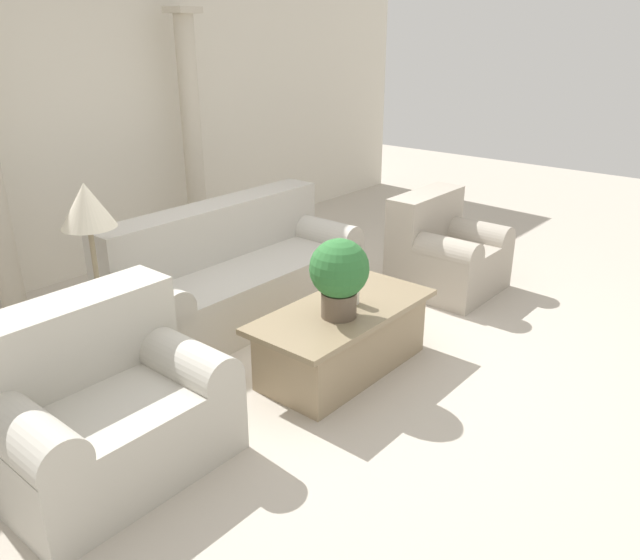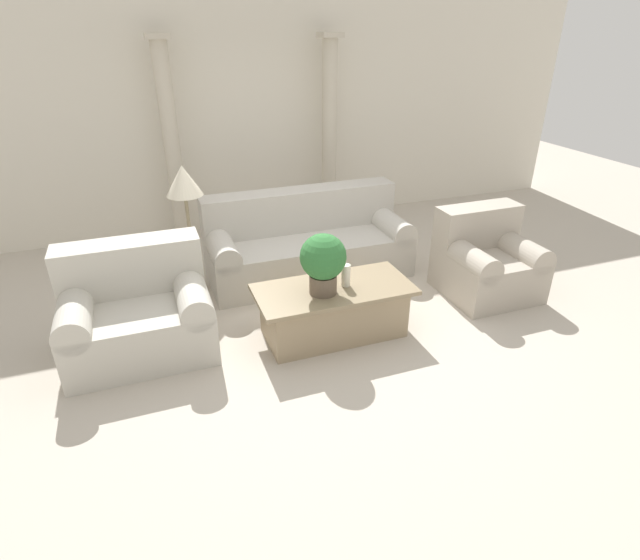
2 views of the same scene
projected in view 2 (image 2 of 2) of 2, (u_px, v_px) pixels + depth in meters
The scene contains 11 objects.
ground_plane at pixel (318, 317), 4.89m from camera, with size 16.00×16.00×0.00m, color #BCB2A3.
wall_back at pixel (244, 107), 6.53m from camera, with size 10.00×0.06×3.20m.
sofa_long at pixel (307, 243), 5.63m from camera, with size 2.23×0.91×0.92m.
loveseat at pixel (137, 310), 4.28m from camera, with size 1.21×0.91×0.92m.
coffee_table at pixel (333, 310), 4.53m from camera, with size 1.41×0.66×0.48m.
potted_plant at pixel (323, 260), 4.20m from camera, with size 0.40×0.40×0.54m.
pillar_candle at pixel (346, 275), 4.41m from camera, with size 0.08×0.08×0.20m.
floor_lamp at pixel (184, 187), 4.88m from camera, with size 0.36×0.36×1.36m.
column_left at pixel (172, 143), 6.09m from camera, with size 0.28×0.28×2.47m.
column_right at pixel (329, 132), 6.73m from camera, with size 0.28×0.28×2.47m.
armchair at pixel (486, 260), 5.22m from camera, with size 0.90×0.85×0.88m.
Camera 2 is at (-1.43, -3.93, 2.56)m, focal length 28.00 mm.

